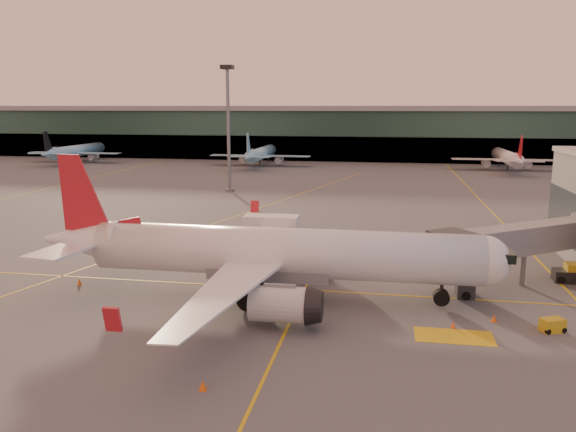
% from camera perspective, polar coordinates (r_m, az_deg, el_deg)
% --- Properties ---
extents(ground, '(600.00, 600.00, 0.00)m').
position_cam_1_polar(ground, '(51.11, -4.74, -8.95)').
color(ground, '#4C4F54').
rests_on(ground, ground).
extents(taxi_markings, '(100.12, 173.00, 0.01)m').
position_cam_1_polar(taxi_markings, '(94.62, -2.15, 0.44)').
color(taxi_markings, gold).
rests_on(taxi_markings, ground).
extents(terminal, '(400.00, 20.00, 17.60)m').
position_cam_1_polar(terminal, '(188.77, 6.39, 8.38)').
color(terminal, '#19382D').
rests_on(terminal, ground).
extents(mast_west_near, '(2.40, 2.40, 25.60)m').
position_cam_1_polar(mast_west_near, '(117.01, -6.09, 9.75)').
color(mast_west_near, slate).
rests_on(mast_west_near, ground).
extents(distant_aircraft_row, '(290.00, 34.00, 13.00)m').
position_cam_1_polar(distant_aircraft_row, '(168.66, -1.39, 5.15)').
color(distant_aircraft_row, '#88C6E3').
rests_on(distant_aircraft_row, ground).
extents(main_airplane, '(43.17, 38.78, 13.05)m').
position_cam_1_polar(main_airplane, '(51.26, -2.07, -3.89)').
color(main_airplane, white).
rests_on(main_airplane, ground).
extents(jet_bridge, '(20.07, 15.52, 6.28)m').
position_cam_1_polar(jet_bridge, '(60.74, 23.85, -2.31)').
color(jet_bridge, slate).
rests_on(jet_bridge, ground).
extents(catering_truck, '(6.36, 2.89, 4.93)m').
position_cam_1_polar(catering_truck, '(65.99, -1.63, -1.76)').
color(catering_truck, '#B44A19').
rests_on(catering_truck, ground).
extents(gpu_cart, '(2.10, 1.72, 1.07)m').
position_cam_1_polar(gpu_cart, '(49.63, 25.29, -10.01)').
color(gpu_cart, gold).
rests_on(gpu_cart, ground).
extents(pushback_tug, '(3.76, 2.10, 1.91)m').
position_cam_1_polar(pushback_tug, '(63.86, 26.98, -5.32)').
color(pushback_tug, black).
rests_on(pushback_tug, ground).
extents(cone_nose, '(0.47, 0.47, 0.60)m').
position_cam_1_polar(cone_nose, '(50.02, 20.19, -9.73)').
color(cone_nose, '#EE590C').
rests_on(cone_nose, ground).
extents(cone_tail, '(0.49, 0.49, 0.62)m').
position_cam_1_polar(cone_tail, '(59.96, -20.43, -6.29)').
color(cone_tail, '#EE590C').
rests_on(cone_tail, ground).
extents(cone_wing_right, '(0.50, 0.50, 0.64)m').
position_cam_1_polar(cone_wing_right, '(37.06, -8.66, -16.66)').
color(cone_wing_right, '#EE590C').
rests_on(cone_wing_right, ground).
extents(cone_wing_left, '(0.41, 0.41, 0.52)m').
position_cam_1_polar(cone_wing_left, '(69.26, 0.31, -3.32)').
color(cone_wing_left, '#EE590C').
rests_on(cone_wing_left, ground).
extents(cone_fwd, '(0.41, 0.41, 0.52)m').
position_cam_1_polar(cone_fwd, '(47.71, 16.43, -10.56)').
color(cone_fwd, '#EE590C').
rests_on(cone_fwd, ground).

